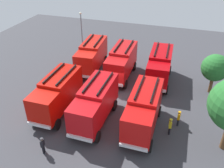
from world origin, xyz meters
TOP-DOWN VIEW (x-y plane):
  - ground_plane at (0.00, 0.00)m, footprint 52.74×52.74m
  - fire_truck_0 at (-4.96, -4.38)m, footprint 7.36×3.19m
  - fire_truck_1 at (4.45, -4.35)m, footprint 7.20×2.75m
  - fire_truck_2 at (-4.35, -0.13)m, footprint 7.22×2.81m
  - fire_truck_3 at (4.83, -0.16)m, footprint 7.23×2.83m
  - fire_truck_4 at (-4.62, 4.59)m, footprint 7.28×2.97m
  - fire_truck_5 at (4.47, 4.42)m, footprint 7.21×2.78m
  - firefighter_0 at (3.10, 7.60)m, footprint 0.44×0.27m
  - firefighter_1 at (10.04, -2.80)m, footprint 0.47×0.33m
  - firefighter_2 at (4.56, 6.95)m, footprint 0.45×0.29m
  - tree_0 at (-3.96, 10.66)m, footprint 3.02×3.02m
  - traffic_cone_0 at (-4.35, -2.20)m, footprint 0.39×0.39m
  - traffic_cone_1 at (5.86, -6.56)m, footprint 0.39×0.39m
  - lamppost at (-10.67, -8.26)m, footprint 0.36×0.36m

SIDE VIEW (x-z plane):
  - ground_plane at x=0.00m, z-range 0.00..0.00m
  - traffic_cone_0 at x=-4.35m, z-range 0.00..0.55m
  - traffic_cone_1 at x=5.86m, z-range 0.00..0.56m
  - firefighter_0 at x=3.10m, z-range 0.09..1.69m
  - firefighter_1 at x=10.04m, z-range 0.09..1.70m
  - firefighter_2 at x=4.56m, z-range 0.10..1.81m
  - fire_truck_0 at x=-4.96m, z-range 0.21..4.09m
  - fire_truck_1 at x=4.45m, z-range 0.21..4.09m
  - fire_truck_2 at x=-4.35m, z-range 0.21..4.09m
  - fire_truck_3 at x=4.83m, z-range 0.21..4.09m
  - fire_truck_4 at x=-4.62m, z-range 0.21..4.09m
  - fire_truck_5 at x=4.47m, z-range 0.21..4.09m
  - tree_0 at x=-3.96m, z-range 0.81..5.48m
  - lamppost at x=-10.67m, z-range 0.55..6.55m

